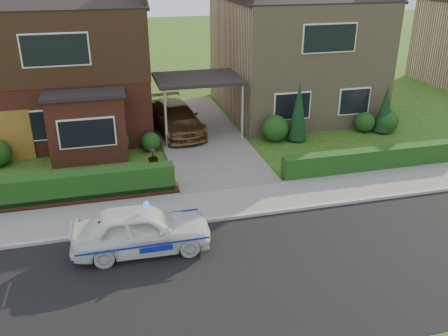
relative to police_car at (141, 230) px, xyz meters
name	(u,v)px	position (x,y,z in m)	size (l,w,h in m)	color
ground	(283,272)	(3.51, -2.02, -0.66)	(120.00, 120.00, 0.00)	#244A13
road	(283,272)	(3.51, -2.02, -0.66)	(60.00, 6.00, 0.02)	black
kerb	(249,215)	(3.51, 1.03, -0.60)	(60.00, 0.16, 0.12)	#9E9993
sidewalk	(240,201)	(3.51, 2.08, -0.61)	(60.00, 2.00, 0.10)	slate
driveway	(199,134)	(3.51, 8.98, -0.60)	(3.80, 12.00, 0.12)	#666059
house_left	(63,48)	(-2.27, 11.89, 3.15)	(7.50, 9.53, 7.25)	brown
house_right	(294,41)	(9.31, 11.98, 3.00)	(7.50, 8.06, 7.25)	#99815E
carport_link	(198,80)	(3.51, 8.94, 1.99)	(3.80, 3.00, 2.77)	black
garage_door	(4,137)	(-4.74, 7.94, 0.39)	(2.20, 0.10, 2.10)	brown
dwarf_wall	(64,201)	(-2.29, 3.28, -0.48)	(7.70, 0.25, 0.36)	brown
hedge_left	(65,204)	(-2.29, 3.43, -0.66)	(7.50, 0.55, 0.90)	#123B13
hedge_right	(372,170)	(9.31, 3.33, -0.66)	(7.50, 0.55, 0.80)	#123B13
shrub_left_mid	(113,142)	(-0.49, 7.28, 0.00)	(1.32, 1.32, 1.32)	#123B13
shrub_left_near	(151,142)	(1.11, 7.58, -0.24)	(0.84, 0.84, 0.84)	#123B13
shrub_right_near	(275,128)	(6.71, 7.38, -0.06)	(1.20, 1.20, 1.20)	#123B13
shrub_right_mid	(365,122)	(11.31, 7.48, -0.18)	(0.96, 0.96, 0.96)	#123B13
shrub_right_far	(387,121)	(12.31, 7.18, -0.12)	(1.08, 1.08, 1.08)	#123B13
conifer_a	(298,113)	(7.71, 7.18, 0.64)	(0.90, 0.90, 2.60)	black
conifer_b	(385,110)	(12.11, 7.18, 0.44)	(0.90, 0.90, 2.20)	black
police_car	(141,230)	(0.00, 0.00, 0.00)	(3.58, 3.95, 1.49)	silver
driveway_car	(176,118)	(2.51, 9.42, 0.13)	(1.89, 4.65, 1.35)	brown
potted_plant_b	(150,179)	(0.68, 3.99, -0.31)	(0.31, 0.38, 0.70)	gray
potted_plant_c	(153,157)	(1.01, 5.96, -0.30)	(0.41, 0.41, 0.73)	gray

